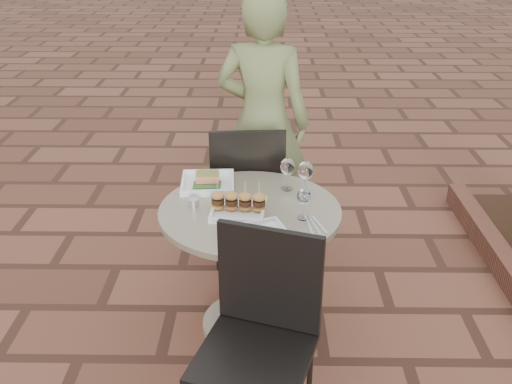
{
  "coord_description": "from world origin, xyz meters",
  "views": [
    {
      "loc": [
        0.1,
        -2.21,
        2.04
      ],
      "look_at": [
        0.07,
        0.27,
        0.82
      ],
      "focal_mm": 40.0,
      "sensor_mm": 36.0,
      "label": 1
    }
  ],
  "objects_px": {
    "diner": "(263,122)",
    "plate_sliders": "(238,205)",
    "plate_salmon": "(208,182)",
    "chair_far": "(247,184)",
    "chair_near": "(261,323)",
    "plate_tuna": "(263,233)",
    "cafe_table": "(250,251)"
  },
  "relations": [
    {
      "from": "diner",
      "to": "chair_far",
      "type": "bearing_deg",
      "value": 87.87
    },
    {
      "from": "chair_far",
      "to": "plate_sliders",
      "type": "bearing_deg",
      "value": 84.58
    },
    {
      "from": "diner",
      "to": "plate_salmon",
      "type": "xyz_separation_m",
      "value": [
        -0.29,
        -0.72,
        -0.08
      ]
    },
    {
      "from": "chair_far",
      "to": "plate_tuna",
      "type": "bearing_deg",
      "value": 92.25
    },
    {
      "from": "chair_far",
      "to": "chair_near",
      "type": "xyz_separation_m",
      "value": [
        0.09,
        -1.31,
        0.0
      ]
    },
    {
      "from": "cafe_table",
      "to": "chair_far",
      "type": "distance_m",
      "value": 0.67
    },
    {
      "from": "cafe_table",
      "to": "plate_sliders",
      "type": "distance_m",
      "value": 0.29
    },
    {
      "from": "chair_far",
      "to": "plate_sliders",
      "type": "relative_size",
      "value": 3.36
    },
    {
      "from": "chair_near",
      "to": "plate_tuna",
      "type": "xyz_separation_m",
      "value": [
        0.0,
        0.39,
        0.19
      ]
    },
    {
      "from": "plate_salmon",
      "to": "plate_tuna",
      "type": "relative_size",
      "value": 1.06
    },
    {
      "from": "cafe_table",
      "to": "plate_salmon",
      "type": "bearing_deg",
      "value": 131.77
    },
    {
      "from": "diner",
      "to": "plate_salmon",
      "type": "bearing_deg",
      "value": 82.27
    },
    {
      "from": "plate_tuna",
      "to": "chair_near",
      "type": "bearing_deg",
      "value": -90.32
    },
    {
      "from": "diner",
      "to": "plate_sliders",
      "type": "bearing_deg",
      "value": 97.87
    },
    {
      "from": "chair_near",
      "to": "diner",
      "type": "bearing_deg",
      "value": 107.88
    },
    {
      "from": "plate_salmon",
      "to": "cafe_table",
      "type": "bearing_deg",
      "value": -48.23
    },
    {
      "from": "chair_near",
      "to": "diner",
      "type": "distance_m",
      "value": 1.66
    },
    {
      "from": "chair_far",
      "to": "plate_salmon",
      "type": "xyz_separation_m",
      "value": [
        -0.2,
        -0.4,
        0.2
      ]
    },
    {
      "from": "chair_near",
      "to": "plate_tuna",
      "type": "bearing_deg",
      "value": 107.51
    },
    {
      "from": "chair_far",
      "to": "plate_salmon",
      "type": "relative_size",
      "value": 3.18
    },
    {
      "from": "chair_far",
      "to": "plate_sliders",
      "type": "distance_m",
      "value": 0.74
    },
    {
      "from": "cafe_table",
      "to": "plate_tuna",
      "type": "relative_size",
      "value": 3.26
    },
    {
      "from": "plate_salmon",
      "to": "plate_sliders",
      "type": "height_order",
      "value": "plate_sliders"
    },
    {
      "from": "cafe_table",
      "to": "plate_sliders",
      "type": "bearing_deg",
      "value": -142.33
    },
    {
      "from": "plate_salmon",
      "to": "plate_tuna",
      "type": "height_order",
      "value": "plate_salmon"
    },
    {
      "from": "diner",
      "to": "plate_tuna",
      "type": "distance_m",
      "value": 1.25
    },
    {
      "from": "chair_near",
      "to": "plate_salmon",
      "type": "bearing_deg",
      "value": 125.69
    },
    {
      "from": "chair_near",
      "to": "plate_salmon",
      "type": "xyz_separation_m",
      "value": [
        -0.29,
        0.91,
        0.2
      ]
    },
    {
      "from": "chair_far",
      "to": "cafe_table",
      "type": "bearing_deg",
      "value": 89.17
    },
    {
      "from": "chair_near",
      "to": "plate_sliders",
      "type": "bearing_deg",
      "value": 118.61
    },
    {
      "from": "chair_far",
      "to": "diner",
      "type": "bearing_deg",
      "value": -110.12
    },
    {
      "from": "plate_sliders",
      "to": "plate_tuna",
      "type": "bearing_deg",
      "value": -62.09
    }
  ]
}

